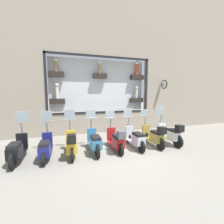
# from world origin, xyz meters

# --- Properties ---
(ground_plane) EXTENTS (120.00, 120.00, 0.00)m
(ground_plane) POSITION_xyz_m (0.00, 0.00, 0.00)
(ground_plane) COLOR gray
(building_facade) EXTENTS (1.21, 36.00, 10.54)m
(building_facade) POSITION_xyz_m (3.60, -0.00, 5.38)
(building_facade) COLOR gray
(building_facade) RESTS_ON ground_plane
(scooter_white_0) EXTENTS (1.81, 0.61, 1.71)m
(scooter_white_0) POSITION_xyz_m (0.38, -2.53, 0.49)
(scooter_white_0) COLOR black
(scooter_white_0) RESTS_ON ground_plane
(scooter_olive_1) EXTENTS (1.80, 0.60, 1.57)m
(scooter_olive_1) POSITION_xyz_m (0.38, -1.65, 0.48)
(scooter_olive_1) COLOR black
(scooter_olive_1) RESTS_ON ground_plane
(scooter_silver_2) EXTENTS (1.80, 0.60, 1.65)m
(scooter_silver_2) POSITION_xyz_m (0.44, -0.76, 0.43)
(scooter_silver_2) COLOR black
(scooter_silver_2) RESTS_ON ground_plane
(scooter_red_3) EXTENTS (1.79, 0.61, 1.60)m
(scooter_red_3) POSITION_xyz_m (0.37, 0.12, 0.46)
(scooter_red_3) COLOR black
(scooter_red_3) RESTS_ON ground_plane
(scooter_teal_4) EXTENTS (1.81, 0.60, 1.64)m
(scooter_teal_4) POSITION_xyz_m (0.44, 1.00, 0.45)
(scooter_teal_4) COLOR black
(scooter_teal_4) RESTS_ON ground_plane
(scooter_yellow_5) EXTENTS (1.80, 0.61, 1.67)m
(scooter_yellow_5) POSITION_xyz_m (0.37, 1.89, 0.47)
(scooter_yellow_5) COLOR black
(scooter_yellow_5) RESTS_ON ground_plane
(scooter_navy_6) EXTENTS (1.79, 0.61, 1.65)m
(scooter_navy_6) POSITION_xyz_m (0.43, 2.77, 0.42)
(scooter_navy_6) COLOR black
(scooter_navy_6) RESTS_ON ground_plane
(scooter_black_7) EXTENTS (1.80, 0.61, 1.66)m
(scooter_black_7) POSITION_xyz_m (0.44, 3.66, 0.44)
(scooter_black_7) COLOR black
(scooter_black_7) RESTS_ON ground_plane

